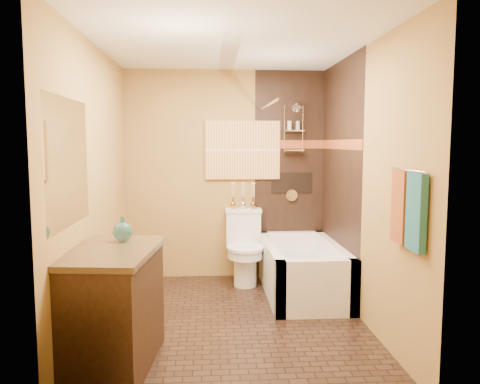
{
  "coord_description": "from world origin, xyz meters",
  "views": [
    {
      "loc": [
        -0.21,
        -4.15,
        1.64
      ],
      "look_at": [
        0.1,
        0.4,
        1.16
      ],
      "focal_mm": 35.0,
      "sensor_mm": 36.0,
      "label": 1
    }
  ],
  "objects": [
    {
      "name": "alcove_tile_back",
      "position": [
        0.78,
        1.49,
        1.25
      ],
      "size": [
        0.85,
        0.01,
        2.5
      ],
      "primitive_type": "cube",
      "color": "black",
      "rests_on": "wall_back"
    },
    {
      "name": "toilet",
      "position": [
        0.2,
        1.2,
        0.43
      ],
      "size": [
        0.43,
        0.64,
        0.85
      ],
      "rotation": [
        0.0,
        0.0,
        0.02
      ],
      "color": "white",
      "rests_on": "floor"
    },
    {
      "name": "towel_teal",
      "position": [
        1.16,
        -1.18,
        1.18
      ],
      "size": [
        0.05,
        0.22,
        0.52
      ],
      "primitive_type": "cube",
      "color": "#1D5561",
      "rests_on": "towel_bar"
    },
    {
      "name": "ceiling",
      "position": [
        0.0,
        0.0,
        2.5
      ],
      "size": [
        3.0,
        3.0,
        0.0
      ],
      "primitive_type": "plane",
      "color": "silver",
      "rests_on": "wall_back"
    },
    {
      "name": "curtain_rod",
      "position": [
        0.4,
        0.75,
        2.02
      ],
      "size": [
        0.03,
        1.55,
        0.03
      ],
      "primitive_type": "cylinder",
      "rotation": [
        1.57,
        0.0,
        0.0
      ],
      "color": "silver",
      "rests_on": "wall_back"
    },
    {
      "name": "teal_bottle",
      "position": [
        -0.87,
        -0.55,
        0.98
      ],
      "size": [
        0.17,
        0.17,
        0.24
      ],
      "primitive_type": null,
      "rotation": [
        0.0,
        0.0,
        -0.14
      ],
      "color": "#236A61",
      "rests_on": "vanity"
    },
    {
      "name": "alcove_tile_right",
      "position": [
        1.19,
        0.75,
        1.25
      ],
      "size": [
        0.01,
        1.5,
        2.5
      ],
      "primitive_type": "cube",
      "color": "black",
      "rests_on": "wall_right"
    },
    {
      "name": "wall_right",
      "position": [
        1.2,
        0.0,
        1.25
      ],
      "size": [
        0.02,
        3.0,
        2.5
      ],
      "primitive_type": "cube",
      "color": "#AC8742",
      "rests_on": "floor"
    },
    {
      "name": "bathtub",
      "position": [
        0.8,
        0.75,
        0.22
      ],
      "size": [
        0.8,
        1.5,
        0.55
      ],
      "color": "white",
      "rests_on": "floor"
    },
    {
      "name": "wall_back",
      "position": [
        0.0,
        1.5,
        1.25
      ],
      "size": [
        2.4,
        0.02,
        2.5
      ],
      "primitive_type": "cube",
      "color": "#AC8742",
      "rests_on": "floor"
    },
    {
      "name": "vanity_mirror",
      "position": [
        -1.19,
        -0.81,
        1.5
      ],
      "size": [
        0.01,
        1.0,
        0.9
      ],
      "primitive_type": "cube",
      "color": "white",
      "rests_on": "wall_left"
    },
    {
      "name": "alcove_niche",
      "position": [
        0.8,
        1.48,
        1.15
      ],
      "size": [
        0.5,
        0.01,
        0.25
      ],
      "primitive_type": "cube",
      "color": "black",
      "rests_on": "alcove_tile_back"
    },
    {
      "name": "sunset_painting",
      "position": [
        0.2,
        1.48,
        1.55
      ],
      "size": [
        0.9,
        0.04,
        0.7
      ],
      "primitive_type": "cube",
      "color": "#C87E2F",
      "rests_on": "wall_back"
    },
    {
      "name": "mosaic_band_right",
      "position": [
        1.18,
        0.75,
        1.62
      ],
      "size": [
        0.01,
        1.5,
        0.1
      ],
      "primitive_type": "cube",
      "color": "maroon",
      "rests_on": "alcove_tile_right"
    },
    {
      "name": "wall_left",
      "position": [
        -1.2,
        0.0,
        1.25
      ],
      "size": [
        0.02,
        3.0,
        2.5
      ],
      "primitive_type": "cube",
      "color": "#AC8742",
      "rests_on": "floor"
    },
    {
      "name": "towel_bar",
      "position": [
        1.15,
        -1.05,
        1.45
      ],
      "size": [
        0.02,
        0.55,
        0.02
      ],
      "primitive_type": "cylinder",
      "rotation": [
        1.57,
        0.0,
        0.0
      ],
      "color": "silver",
      "rests_on": "wall_right"
    },
    {
      "name": "towel_rust",
      "position": [
        1.16,
        -0.92,
        1.18
      ],
      "size": [
        0.05,
        0.22,
        0.52
      ],
      "primitive_type": "cube",
      "color": "#91441A",
      "rests_on": "towel_bar"
    },
    {
      "name": "vanity",
      "position": [
        -0.92,
        -0.81,
        0.44
      ],
      "size": [
        0.71,
        1.05,
        0.88
      ],
      "rotation": [
        0.0,
        0.0,
        -0.11
      ],
      "color": "black",
      "rests_on": "floor"
    },
    {
      "name": "shower_fixtures",
      "position": [
        0.8,
        1.38,
        1.67
      ],
      "size": [
        0.24,
        0.33,
        1.16
      ],
      "color": "silver",
      "rests_on": "floor"
    },
    {
      "name": "wall_front",
      "position": [
        0.0,
        -1.5,
        1.25
      ],
      "size": [
        2.4,
        0.02,
        2.5
      ],
      "primitive_type": "cube",
      "color": "#AC8742",
      "rests_on": "floor"
    },
    {
      "name": "bud_vases",
      "position": [
        0.2,
        1.39,
        1.02
      ],
      "size": [
        0.31,
        0.06,
        0.3
      ],
      "color": "#B88339",
      "rests_on": "toilet"
    },
    {
      "name": "mosaic_band_back",
      "position": [
        0.78,
        1.48,
        1.62
      ],
      "size": [
        0.85,
        0.01,
        0.1
      ],
      "primitive_type": "cube",
      "color": "maroon",
      "rests_on": "alcove_tile_back"
    },
    {
      "name": "floor",
      "position": [
        0.0,
        0.0,
        0.0
      ],
      "size": [
        3.0,
        3.0,
        0.0
      ],
      "primitive_type": "plane",
      "color": "black",
      "rests_on": "ground"
    }
  ]
}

